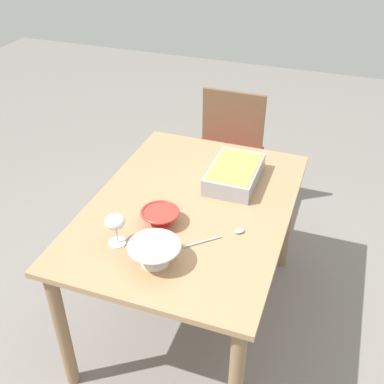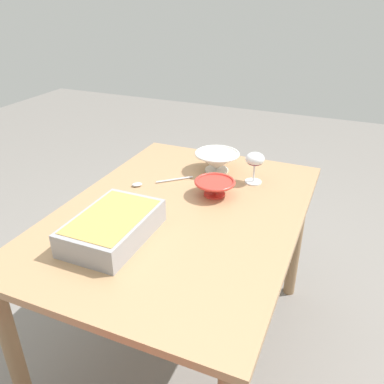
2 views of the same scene
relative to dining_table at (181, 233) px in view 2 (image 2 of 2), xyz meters
name	(u,v)px [view 2 (image 2 of 2)]	position (x,y,z in m)	size (l,w,h in m)	color
ground_plane	(183,344)	(0.00, 0.00, -0.62)	(8.00, 8.00, 0.00)	gray
dining_table	(181,233)	(0.00, 0.00, 0.00)	(1.24, 0.89, 0.73)	tan
wine_glass	(255,161)	(-0.35, 0.19, 0.21)	(0.08, 0.08, 0.14)	white
casserole_dish	(113,226)	(0.26, -0.14, 0.15)	(0.35, 0.23, 0.09)	#99999E
mixing_bowl	(217,161)	(-0.40, 0.00, 0.15)	(0.21, 0.21, 0.09)	white
small_bowl	(215,187)	(-0.17, 0.08, 0.14)	(0.17, 0.17, 0.07)	red
serving_spoon	(151,183)	(-0.16, -0.21, 0.11)	(0.20, 0.22, 0.01)	silver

